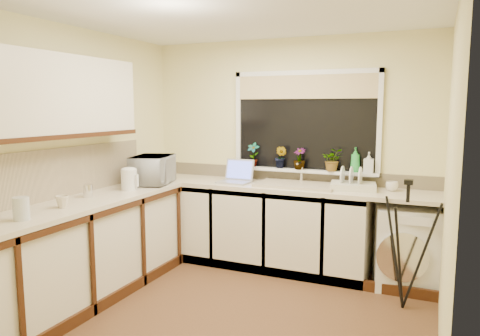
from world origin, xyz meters
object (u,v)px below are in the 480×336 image
at_px(tripod, 406,245).
at_px(plant_c, 299,159).
at_px(plant_b, 281,157).
at_px(plant_d, 333,160).
at_px(cup_left, 62,202).
at_px(washing_machine, 405,246).
at_px(soap_bottle_green, 355,160).
at_px(dish_rack, 353,186).
at_px(kettle, 129,180).
at_px(glass_jug, 21,209).
at_px(microwave, 153,170).
at_px(soap_bottle_clear, 369,162).
at_px(steel_jar, 88,191).
at_px(cup_back, 392,186).
at_px(plant_a, 253,154).
at_px(laptop, 237,176).

xyz_separation_m(tripod, plant_c, (-1.14, 0.72, 0.61)).
distance_m(plant_b, plant_d, 0.57).
distance_m(plant_b, cup_left, 2.31).
relative_size(washing_machine, soap_bottle_green, 3.08).
height_order(dish_rack, plant_c, plant_c).
relative_size(kettle, glass_jug, 1.21).
relative_size(tripod, microwave, 2.07).
xyz_separation_m(soap_bottle_clear, cup_left, (-2.14, -1.97, -0.21)).
height_order(washing_machine, tripod, tripod).
distance_m(washing_machine, glass_jug, 3.37).
relative_size(steel_jar, plant_d, 0.49).
xyz_separation_m(dish_rack, soap_bottle_green, (-0.02, 0.19, 0.24)).
bearing_deg(microwave, cup_left, 163.74).
height_order(plant_b, cup_back, plant_b).
xyz_separation_m(steel_jar, soap_bottle_clear, (2.26, 1.55, 0.20)).
xyz_separation_m(soap_bottle_clear, cup_back, (0.25, -0.13, -0.21)).
bearing_deg(plant_c, dish_rack, -14.47).
distance_m(glass_jug, plant_a, 2.55).
relative_size(glass_jug, soap_bottle_clear, 0.80).
bearing_deg(cup_left, kettle, 89.49).
bearing_deg(soap_bottle_green, cup_back, -18.55).
distance_m(laptop, microwave, 0.90).
xyz_separation_m(dish_rack, tripod, (0.54, -0.56, -0.37)).
bearing_deg(cup_back, glass_jug, -135.96).
distance_m(tripod, soap_bottle_green, 1.12).
relative_size(laptop, steel_jar, 2.88).
bearing_deg(dish_rack, cup_back, 0.28).
relative_size(kettle, plant_a, 0.76).
xyz_separation_m(washing_machine, glass_jug, (-2.50, -2.18, 0.59)).
bearing_deg(dish_rack, cup_left, -147.62).
height_order(glass_jug, plant_a, plant_a).
distance_m(dish_rack, tripod, 0.87).
height_order(laptop, plant_a, plant_a).
bearing_deg(plant_a, steel_jar, -122.81).
height_order(washing_machine, glass_jug, glass_jug).
relative_size(dish_rack, tripod, 0.39).
relative_size(washing_machine, kettle, 3.84).
bearing_deg(laptop, plant_d, 14.07).
height_order(kettle, steel_jar, kettle).
bearing_deg(cup_left, glass_jug, -85.20).
bearing_deg(kettle, cup_left, -90.51).
relative_size(microwave, soap_bottle_clear, 2.55).
distance_m(dish_rack, glass_jug, 2.98).
xyz_separation_m(plant_a, soap_bottle_green, (1.13, 0.01, -0.01)).
bearing_deg(tripod, cup_back, 92.32).
xyz_separation_m(glass_jug, microwave, (-0.03, 1.71, 0.07)).
distance_m(kettle, microwave, 0.42).
height_order(plant_b, soap_bottle_green, soap_bottle_green).
relative_size(washing_machine, microwave, 1.45).
relative_size(plant_b, plant_c, 1.05).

